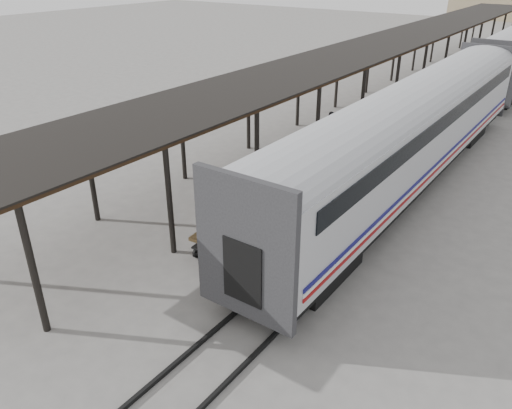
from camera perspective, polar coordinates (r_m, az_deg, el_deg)
The scene contains 7 objects.
ground at distance 18.24m, azimuth -1.93°, elevation -4.02°, with size 160.00×160.00×0.00m, color slate.
canopy at distance 39.04m, azimuth 16.53°, elevation 17.76°, with size 4.90×64.30×4.15m.
baggage_cart at distance 17.41m, azimuth -3.65°, elevation -3.21°, with size 1.44×2.49×0.86m.
suitcase_stack at distance 17.50m, azimuth -3.32°, elevation -1.43°, with size 1.20×1.18×0.59m.
luggage_tug at distance 36.88m, azimuth 16.15°, elevation 11.82°, with size 1.14×1.50×1.18m.
porter at distance 16.27m, azimuth -4.52°, elevation -0.82°, with size 0.70×0.46×1.91m, color navy.
pedestrian at distance 27.31m, azimuth 8.51°, elevation 8.52°, with size 1.12×0.47×1.91m, color black.
Camera 1 is at (9.63, -12.42, 9.27)m, focal length 35.00 mm.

